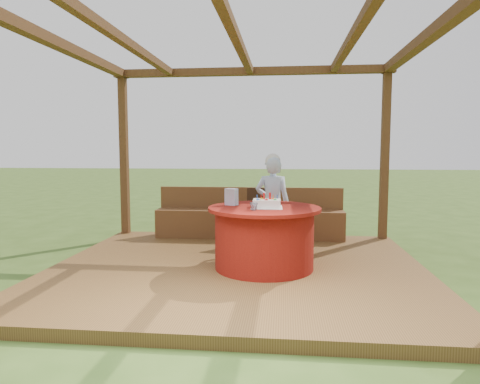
% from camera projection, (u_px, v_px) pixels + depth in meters
% --- Properties ---
extents(ground, '(60.00, 60.00, 0.00)m').
position_uv_depth(ground, '(238.00, 275.00, 5.24)').
color(ground, '#36541C').
rests_on(ground, ground).
extents(deck, '(4.50, 4.00, 0.12)m').
position_uv_depth(deck, '(238.00, 270.00, 5.23)').
color(deck, brown).
rests_on(deck, ground).
extents(pergola, '(4.50, 4.00, 2.72)m').
position_uv_depth(pergola, '(238.00, 75.00, 5.00)').
color(pergola, brown).
rests_on(pergola, deck).
extents(bench, '(3.00, 0.42, 0.80)m').
position_uv_depth(bench, '(249.00, 221.00, 6.90)').
color(bench, brown).
rests_on(bench, deck).
extents(table, '(1.33, 1.33, 0.74)m').
position_uv_depth(table, '(264.00, 237.00, 5.09)').
color(table, maroon).
rests_on(table, deck).
extents(chair, '(0.45, 0.45, 0.85)m').
position_uv_depth(chair, '(259.00, 215.00, 6.30)').
color(chair, '#321D10').
rests_on(chair, deck).
extents(elderly_woman, '(0.50, 0.34, 1.36)m').
position_uv_depth(elderly_woman, '(273.00, 202.00, 5.94)').
color(elderly_woman, '#9DBEE8').
rests_on(elderly_woman, deck).
extents(birthday_cake, '(0.37, 0.37, 0.17)m').
position_uv_depth(birthday_cake, '(267.00, 203.00, 5.00)').
color(birthday_cake, white).
rests_on(birthday_cake, table).
extents(gift_bag, '(0.17, 0.14, 0.20)m').
position_uv_depth(gift_bag, '(231.00, 197.00, 5.21)').
color(gift_bag, '#D288BB').
rests_on(gift_bag, table).
extents(drinking_glass, '(0.12, 0.12, 0.09)m').
position_uv_depth(drinking_glass, '(254.00, 206.00, 4.78)').
color(drinking_glass, white).
rests_on(drinking_glass, table).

